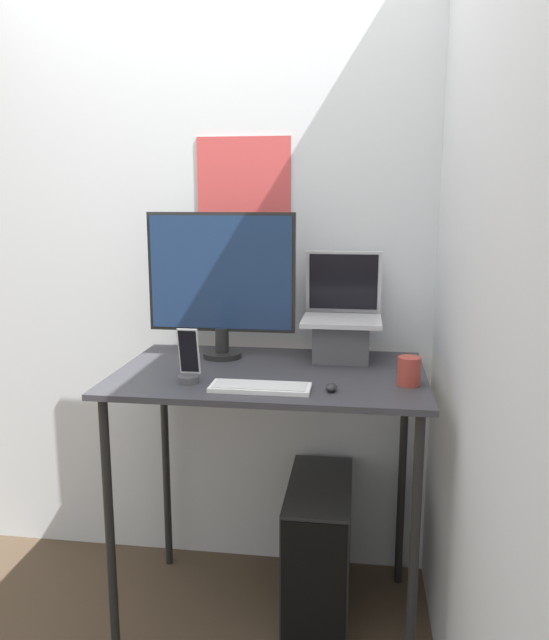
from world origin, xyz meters
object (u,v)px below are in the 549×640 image
(monitor, at_px, (221,282))
(cell_phone, at_px, (188,365))
(keyboard, at_px, (260,387))
(mouse, at_px, (331,387))
(computer_tower, at_px, (319,546))
(laptop, at_px, (341,330))

(monitor, distance_m, cell_phone, 0.40)
(keyboard, xyz_separation_m, cell_phone, (-0.24, 0.05, 0.05))
(mouse, bearing_deg, computer_tower, 99.38)
(monitor, bearing_deg, mouse, -40.68)
(laptop, height_order, computer_tower, laptop)
(cell_phone, bearing_deg, computer_tower, 32.58)
(laptop, height_order, keyboard, laptop)
(laptop, xyz_separation_m, cell_phone, (-0.48, -0.37, -0.05))
(mouse, bearing_deg, keyboard, -175.99)
(keyboard, bearing_deg, laptop, 60.54)
(cell_phone, bearing_deg, keyboard, -12.17)
(mouse, xyz_separation_m, computer_tower, (-0.05, 0.30, -0.72))
(mouse, xyz_separation_m, cell_phone, (-0.46, 0.04, 0.04))
(keyboard, xyz_separation_m, mouse, (0.22, 0.02, 0.00))
(cell_phone, height_order, computer_tower, cell_phone)
(laptop, relative_size, cell_phone, 2.20)
(monitor, relative_size, computer_tower, 1.04)
(monitor, height_order, computer_tower, monitor)
(keyboard, distance_m, mouse, 0.22)
(cell_phone, distance_m, computer_tower, 0.91)
(keyboard, bearing_deg, mouse, 4.01)
(keyboard, xyz_separation_m, computer_tower, (0.17, 0.32, -0.71))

